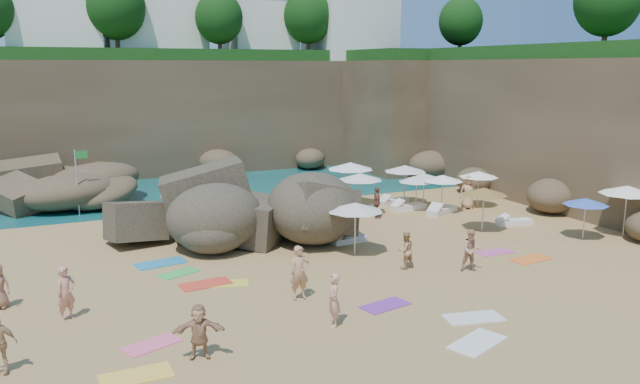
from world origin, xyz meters
name	(u,v)px	position (x,y,z in m)	size (l,w,h in m)	color
ground	(305,258)	(0.00, 0.00, 0.00)	(120.00, 120.00, 0.00)	tan
seawater	(166,159)	(0.00, 30.00, 0.00)	(120.00, 120.00, 0.00)	#0C4751
cliff_back	(202,114)	(2.00, 25.00, 4.00)	(44.00, 8.00, 8.00)	brown
cliff_right	(533,125)	(19.00, 8.00, 4.00)	(8.00, 30.00, 8.00)	brown
cliff_corner	(405,113)	(17.00, 20.00, 4.00)	(10.00, 12.00, 8.00)	brown
rock_promontory	(16,204)	(-11.00, 16.00, 0.00)	(12.00, 7.00, 2.00)	brown
clifftop_buildings	(209,17)	(2.96, 25.79, 11.24)	(28.48, 9.48, 7.00)	white
clifftop_trees	(258,12)	(4.78, 19.52, 11.26)	(35.60, 23.82, 4.40)	#11380F
rock_outcrop	(224,238)	(-2.19, 4.30, 0.00)	(8.11, 6.08, 3.24)	brown
flag_pole	(79,173)	(-7.78, 11.65, 2.19)	(0.65, 0.26, 3.43)	silver
parasol_0	(225,184)	(-1.02, 8.14, 1.71)	(1.97, 1.97, 1.87)	silver
parasol_1	(405,168)	(8.95, 6.92, 2.03)	(2.34, 2.34, 2.21)	silver
parasol_2	(424,176)	(9.32, 5.59, 1.78)	(2.05, 2.05, 1.94)	silver
parasol_3	(350,166)	(6.07, 7.97, 2.21)	(2.55, 2.55, 2.41)	silver
parasol_4	(479,174)	(12.22, 4.63, 1.84)	(2.12, 2.12, 2.01)	silver
parasol_5	(417,179)	(8.72, 5.38, 1.70)	(1.96, 1.96, 1.85)	silver
parasol_6	(484,191)	(9.21, 0.43, 1.91)	(2.20, 2.20, 2.08)	silver
parasol_7	(360,177)	(5.47, 5.66, 2.02)	(2.33, 2.33, 2.20)	silver
parasol_8	(443,178)	(9.66, 4.35, 1.86)	(2.14, 2.14, 2.02)	silver
parasol_9	(355,207)	(2.03, -0.43, 2.01)	(2.32, 2.32, 2.19)	silver
parasol_10	(586,202)	(12.47, -2.52, 1.72)	(1.98, 1.98, 1.87)	silver
parasol_11	(628,190)	(14.55, -2.91, 2.15)	(2.47, 2.47, 2.34)	silver
lounger_0	(394,202)	(8.37, 7.09, 0.15)	(1.89, 0.63, 0.29)	silver
lounger_1	(364,209)	(6.01, 6.21, 0.12)	(1.58, 0.53, 0.25)	silver
lounger_2	(408,207)	(8.40, 5.61, 0.15)	(1.95, 0.65, 0.30)	white
lounger_3	(442,211)	(9.55, 4.13, 0.16)	(2.04, 0.68, 0.32)	silver
lounger_4	(514,222)	(11.40, 0.72, 0.14)	(1.75, 0.58, 0.27)	white
lounger_5	(349,240)	(2.64, 1.25, 0.13)	(1.65, 0.55, 0.26)	silver
towel_1	(152,345)	(-7.04, -5.68, 0.01)	(1.56, 0.78, 0.03)	#F76087
towel_4	(136,376)	(-7.69, -7.35, 0.02)	(1.76, 0.88, 0.03)	yellow
towel_5	(473,318)	(2.33, -7.82, 0.02)	(1.78, 0.89, 0.03)	silver
towel_6	(385,305)	(0.35, -5.83, 0.01)	(1.62, 0.81, 0.03)	purple
towel_7	(206,284)	(-4.46, -1.46, 0.02)	(1.80, 0.90, 0.03)	red
towel_8	(161,263)	(-5.50, 1.62, 0.02)	(1.91, 0.96, 0.03)	teal
towel_9	(495,252)	(7.50, -2.56, 0.01)	(1.57, 0.79, 0.03)	#CF509C
towel_10	(531,259)	(8.18, -3.94, 0.02)	(1.72, 0.86, 0.03)	orange
towel_11	(179,273)	(-5.09, 0.14, 0.01)	(1.49, 0.75, 0.03)	green
towel_12	(227,283)	(-3.75, -1.70, 0.01)	(1.52, 0.76, 0.03)	yellow
towel_13	(477,342)	(1.33, -9.29, 0.02)	(1.83, 0.92, 0.03)	white
person_stand_0	(66,293)	(-9.08, -2.81, 0.85)	(0.62, 0.41, 1.70)	tan
person_stand_1	(405,250)	(2.96, -2.82, 0.72)	(0.70, 0.55, 1.45)	tan
person_stand_2	(169,194)	(-3.26, 11.51, 0.76)	(0.98, 0.40, 1.51)	tan
person_stand_3	(377,203)	(5.94, 4.69, 0.81)	(0.95, 0.40, 1.63)	brown
person_stand_4	(468,192)	(11.50, 4.54, 0.92)	(0.90, 0.49, 1.83)	tan
person_stand_5	(126,221)	(-6.22, 5.81, 0.86)	(1.59, 0.46, 1.71)	#BB6E5D
person_stand_6	(334,300)	(-1.84, -6.56, 0.82)	(0.59, 0.39, 1.63)	tan
person_lie_1	(0,367)	(-10.80, -5.80, 0.19)	(0.91, 1.56, 0.38)	tan
person_lie_2	(0,303)	(-11.01, -0.96, 0.19)	(0.70, 1.44, 0.38)	#8D5A46
person_lie_3	(200,351)	(-5.99, -7.01, 0.20)	(1.37, 1.48, 0.39)	tan
person_lie_4	(300,293)	(-1.95, -4.14, 0.22)	(0.66, 1.80, 0.43)	tan
person_lie_5	(471,264)	(5.06, -4.12, 0.30)	(0.77, 1.58, 0.60)	tan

